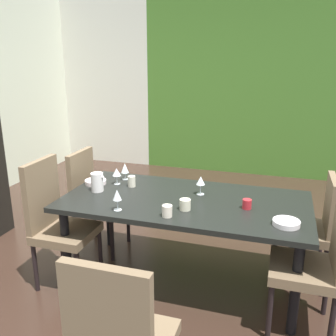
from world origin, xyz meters
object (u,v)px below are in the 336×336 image
chair_right_far (312,224)px  wine_glass_east (201,181)px  serving_bowl_center (96,182)px  cup_left (185,205)px  wine_glass_front (125,168)px  serving_bowl_west (286,223)px  chair_right_near (319,257)px  dining_table (185,208)px  wine_glass_near_shelf (117,173)px  cup_north (247,204)px  chair_left_far (93,196)px  chair_left_near (56,219)px  wine_glass_right (117,196)px  pitcher_near_window (97,182)px  cup_rear (132,181)px  cup_corner (167,211)px

chair_right_far → wine_glass_east: size_ratio=5.97×
serving_bowl_center → cup_left: 0.97m
wine_glass_front → serving_bowl_west: (1.43, -0.57, -0.09)m
chair_right_near → dining_table: bearing=73.0°
wine_glass_near_shelf → cup_north: wine_glass_near_shelf is taller
chair_left_far → cup_left: bearing=64.0°
wine_glass_east → cup_left: wine_glass_east is taller
chair_right_far → chair_left_near: chair_left_near is taller
wine_glass_front → cup_north: bearing=-17.6°
wine_glass_right → serving_bowl_west: 1.20m
pitcher_near_window → chair_left_far: bearing=124.9°
cup_rear → cup_corner: 0.70m
chair_left_far → wine_glass_right: 0.93m
wine_glass_near_shelf → chair_left_near: bearing=-124.4°
wine_glass_front → serving_bowl_west: bearing=-21.9°
serving_bowl_center → cup_north: bearing=-7.2°
wine_glass_front → pitcher_near_window: (-0.10, -0.35, -0.02)m
cup_north → dining_table: bearing=174.6°
dining_table → cup_left: (0.06, -0.20, 0.12)m
wine_glass_right → cup_rear: size_ratio=1.69×
wine_glass_right → serving_bowl_center: 0.66m
wine_glass_front → serving_bowl_center: size_ratio=0.81×
wine_glass_front → cup_corner: (0.62, -0.68, -0.06)m
wine_glass_near_shelf → chair_left_far: bearing=157.6°
wine_glass_near_shelf → pitcher_near_window: size_ratio=0.91×
chair_right_far → wine_glass_east: (-0.89, -0.16, 0.33)m
wine_glass_near_shelf → wine_glass_east: (0.76, -0.03, 0.01)m
cup_left → serving_bowl_west: bearing=-4.3°
wine_glass_front → wine_glass_east: bearing=-13.1°
chair_left_far → wine_glass_front: (0.34, 0.01, 0.30)m
chair_right_far → pitcher_near_window: size_ratio=5.82×
dining_table → cup_north: (0.49, -0.05, 0.11)m
chair_left_near → cup_corner: (0.96, -0.05, 0.21)m
wine_glass_near_shelf → cup_corner: bearing=-40.0°
chair_right_near → wine_glass_front: chair_right_near is taller
chair_right_near → wine_glass_front: bearing=69.4°
serving_bowl_center → cup_rear: 0.34m
wine_glass_right → cup_corner: bearing=-0.0°
cup_rear → cup_corner: bearing=-46.5°
chair_left_near → cup_left: size_ratio=12.66×
wine_glass_near_shelf → wine_glass_right: 0.59m
chair_left_far → serving_bowl_west: size_ratio=5.34×
wine_glass_right → chair_right_near: bearing=2.2°
dining_table → serving_bowl_west: bearing=-18.4°
chair_left_near → serving_bowl_west: chair_left_near is taller
wine_glass_east → cup_left: (-0.04, -0.35, -0.07)m
cup_corner → chair_left_far: bearing=145.2°
wine_glass_east → cup_rear: (-0.61, 0.01, -0.07)m
chair_right_near → cup_corner: 1.05m
chair_left_near → cup_rear: size_ratio=11.07×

